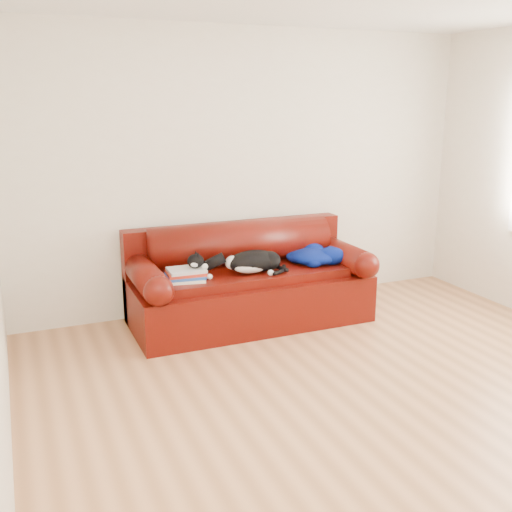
% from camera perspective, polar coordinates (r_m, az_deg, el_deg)
% --- Properties ---
extents(ground, '(4.50, 4.50, 0.00)m').
position_cam_1_polar(ground, '(4.35, 9.65, -12.33)').
color(ground, '#9B663E').
rests_on(ground, ground).
extents(room_shell, '(4.52, 4.02, 2.61)m').
position_cam_1_polar(room_shell, '(3.97, 12.11, 10.13)').
color(room_shell, beige).
rests_on(room_shell, ground).
extents(sofa_base, '(2.10, 0.90, 0.50)m').
position_cam_1_polar(sofa_base, '(5.39, -0.60, -3.88)').
color(sofa_base, '#360E02').
rests_on(sofa_base, ground).
extents(sofa_back, '(2.10, 1.01, 0.88)m').
position_cam_1_polar(sofa_back, '(5.52, -1.56, -0.14)').
color(sofa_back, '#360E02').
rests_on(sofa_back, ground).
extents(book_stack, '(0.36, 0.30, 0.10)m').
position_cam_1_polar(book_stack, '(5.00, -6.74, -1.78)').
color(book_stack, silver).
rests_on(book_stack, sofa_base).
extents(cat, '(0.65, 0.37, 0.24)m').
position_cam_1_polar(cat, '(5.17, -0.32, -0.59)').
color(cat, black).
rests_on(cat, sofa_base).
extents(blanket, '(0.53, 0.47, 0.16)m').
position_cam_1_polar(blanket, '(5.51, 5.62, 0.06)').
color(blanket, '#020A4E').
rests_on(blanket, sofa_base).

